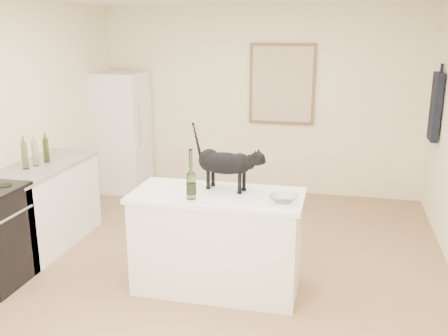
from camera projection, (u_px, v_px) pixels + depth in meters
floor at (212, 275)px, 4.82m from camera, size 5.50×5.50×0.00m
wall_back at (260, 101)px, 7.05m from camera, size 4.50×0.00×4.50m
wall_front at (29, 299)px, 1.89m from camera, size 4.50×0.00×4.50m
island_base at (217, 243)px, 4.49m from camera, size 1.44×0.67×0.86m
island_top at (217, 196)px, 4.37m from camera, size 1.50×0.70×0.04m
left_cabinets at (44, 207)px, 5.41m from camera, size 0.60×1.40×0.86m
left_countertop at (40, 167)px, 5.29m from camera, size 0.62×1.44×0.04m
fridge at (121, 132)px, 7.22m from camera, size 0.68×0.68×1.70m
artwork_frame at (282, 84)px, 6.89m from camera, size 0.90×0.03×1.10m
artwork_canvas at (282, 84)px, 6.88m from camera, size 0.82×0.00×1.02m
hanging_garment at (436, 107)px, 5.89m from camera, size 0.08×0.34×0.80m
black_cat at (225, 166)px, 4.42m from camera, size 0.64×0.32×0.43m
wine_bottle at (191, 177)px, 4.18m from camera, size 0.09×0.09×0.38m
glass_bowl at (284, 199)px, 4.15m from camera, size 0.24×0.24×0.06m
fridge_paper at (144, 97)px, 7.06m from camera, size 0.03×0.16×0.20m
counter_bottle_cluster at (38, 152)px, 5.28m from camera, size 0.12×0.42×0.28m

